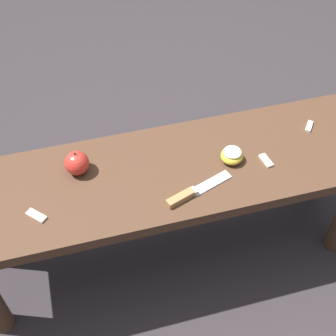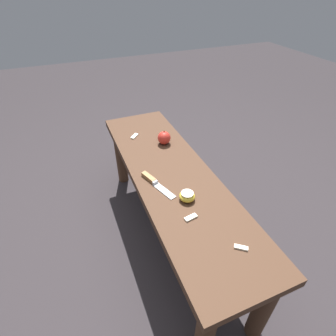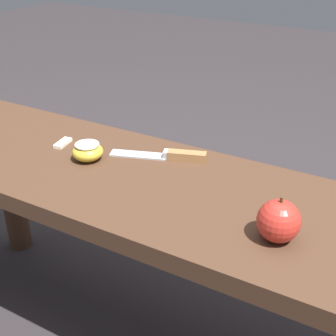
{
  "view_description": "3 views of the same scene",
  "coord_description": "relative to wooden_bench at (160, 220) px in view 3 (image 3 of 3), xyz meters",
  "views": [
    {
      "loc": [
        0.24,
        0.9,
        1.57
      ],
      "look_at": [
        0.01,
        0.02,
        0.51
      ],
      "focal_mm": 50.0,
      "sensor_mm": 36.0,
      "label": 1
    },
    {
      "loc": [
        -0.93,
        0.4,
        1.29
      ],
      "look_at": [
        0.01,
        0.02,
        0.51
      ],
      "focal_mm": 28.0,
      "sensor_mm": 36.0,
      "label": 2
    },
    {
      "loc": [
        0.43,
        -0.72,
        0.97
      ],
      "look_at": [
        0.01,
        0.02,
        0.51
      ],
      "focal_mm": 50.0,
      "sensor_mm": 36.0,
      "label": 3
    }
  ],
  "objects": [
    {
      "name": "wooden_bench",
      "position": [
        0.0,
        0.0,
        0.0
      ],
      "size": [
        1.36,
        0.38,
        0.48
      ],
      "color": "#472D1E",
      "rests_on": "ground_plane"
    },
    {
      "name": "apple_slice_near_knife",
      "position": [
        -0.3,
        0.04,
        0.1
      ],
      "size": [
        0.03,
        0.06,
        0.01
      ],
      "color": "white",
      "rests_on": "wooden_bench"
    },
    {
      "name": "knife",
      "position": [
        -0.03,
        0.11,
        0.1
      ],
      "size": [
        0.22,
        0.1,
        0.02
      ],
      "rotation": [
        0.0,
        0.0,
        -2.81
      ],
      "color": "#B7BABF",
      "rests_on": "wooden_bench"
    },
    {
      "name": "apple_cut",
      "position": [
        -0.2,
        0.01,
        0.11
      ],
      "size": [
        0.07,
        0.07,
        0.04
      ],
      "color": "gold",
      "rests_on": "wooden_bench"
    },
    {
      "name": "apple_whole",
      "position": [
        0.27,
        -0.07,
        0.13
      ],
      "size": [
        0.07,
        0.07,
        0.08
      ],
      "color": "red",
      "rests_on": "wooden_bench"
    }
  ]
}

